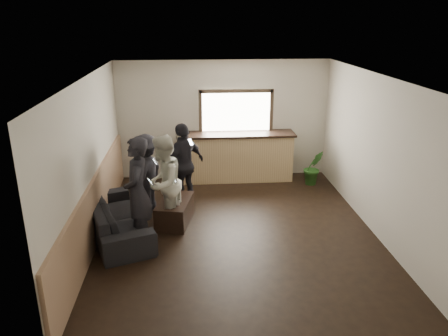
{
  "coord_description": "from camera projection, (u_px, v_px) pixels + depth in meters",
  "views": [
    {
      "loc": [
        -0.78,
        -7.16,
        3.76
      ],
      "look_at": [
        -0.19,
        0.4,
        1.09
      ],
      "focal_mm": 35.0,
      "sensor_mm": 36.0,
      "label": 1
    }
  ],
  "objects": [
    {
      "name": "coffee_table",
      "position": [
        175.0,
        211.0,
        8.32
      ],
      "size": [
        0.76,
        1.1,
        0.45
      ],
      "primitive_type": "cube",
      "rotation": [
        0.0,
        0.0,
        -0.21
      ],
      "color": "black",
      "rests_on": "ground"
    },
    {
      "name": "bar_counter",
      "position": [
        237.0,
        154.0,
        10.38
      ],
      "size": [
        2.7,
        0.68,
        2.13
      ],
      "color": "tan",
      "rests_on": "ground"
    },
    {
      "name": "person_c",
      "position": [
        146.0,
        174.0,
        8.59
      ],
      "size": [
        0.93,
        1.18,
        1.6
      ],
      "rotation": [
        0.0,
        0.0,
        -1.94
      ],
      "color": "black",
      "rests_on": "ground"
    },
    {
      "name": "person_d",
      "position": [
        184.0,
        165.0,
        8.92
      ],
      "size": [
        1.04,
        1.0,
        1.74
      ],
      "rotation": [
        0.0,
        0.0,
        -2.41
      ],
      "color": "black",
      "rests_on": "ground"
    },
    {
      "name": "cup_b",
      "position": [
        178.0,
        202.0,
        8.03
      ],
      "size": [
        0.15,
        0.15,
        0.1
      ],
      "primitive_type": "imported",
      "rotation": [
        0.0,
        0.0,
        5.62
      ],
      "color": "silver",
      "rests_on": "coffee_table"
    },
    {
      "name": "room_shell",
      "position": [
        194.0,
        156.0,
        7.49
      ],
      "size": [
        5.01,
        6.01,
        2.8
      ],
      "color": "silver",
      "rests_on": "ground"
    },
    {
      "name": "person_a",
      "position": [
        138.0,
        192.0,
        7.34
      ],
      "size": [
        0.5,
        0.7,
        1.89
      ],
      "rotation": [
        0.0,
        0.0,
        -1.55
      ],
      "color": "black",
      "rests_on": "ground"
    },
    {
      "name": "ground",
      "position": [
        236.0,
        231.0,
        8.03
      ],
      "size": [
        5.0,
        6.0,
        0.01
      ],
      "primitive_type": "cube",
      "color": "black"
    },
    {
      "name": "potted_plant",
      "position": [
        313.0,
        168.0,
        10.13
      ],
      "size": [
        0.51,
        0.44,
        0.82
      ],
      "primitive_type": "imported",
      "rotation": [
        0.0,
        0.0,
        0.18
      ],
      "color": "#2D6623",
      "rests_on": "ground"
    },
    {
      "name": "person_b",
      "position": [
        163.0,
        183.0,
        7.89
      ],
      "size": [
        0.92,
        1.04,
        1.77
      ],
      "rotation": [
        0.0,
        0.0,
        -1.92
      ],
      "color": "beige",
      "rests_on": "ground"
    },
    {
      "name": "cup_a",
      "position": [
        169.0,
        195.0,
        8.38
      ],
      "size": [
        0.15,
        0.15,
        0.09
      ],
      "primitive_type": "imported",
      "rotation": [
        0.0,
        0.0,
        5.81
      ],
      "color": "silver",
      "rests_on": "coffee_table"
    },
    {
      "name": "sofa",
      "position": [
        116.0,
        217.0,
        7.82
      ],
      "size": [
        1.59,
        2.4,
        0.65
      ],
      "primitive_type": "imported",
      "rotation": [
        0.0,
        0.0,
        1.92
      ],
      "color": "black",
      "rests_on": "ground"
    }
  ]
}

